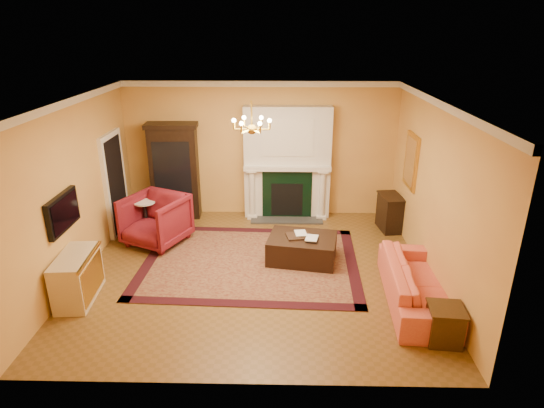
{
  "coord_description": "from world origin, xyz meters",
  "views": [
    {
      "loc": [
        0.48,
        -7.09,
        4.06
      ],
      "look_at": [
        0.31,
        0.3,
        1.17
      ],
      "focal_mm": 30.0,
      "sensor_mm": 36.0,
      "label": 1
    }
  ],
  "objects_px": {
    "china_cabinet": "(175,173)",
    "leather_ottoman": "(302,248)",
    "end_table": "(444,325)",
    "commode": "(77,277)",
    "wingback_armchair": "(155,218)",
    "pedestal_table": "(146,216)",
    "coral_sofa": "(417,277)",
    "console_table": "(390,213)"
  },
  "relations": [
    {
      "from": "coral_sofa",
      "to": "console_table",
      "type": "distance_m",
      "value": 2.77
    },
    {
      "from": "commode",
      "to": "leather_ottoman",
      "type": "height_order",
      "value": "commode"
    },
    {
      "from": "leather_ottoman",
      "to": "coral_sofa",
      "type": "bearing_deg",
      "value": -27.89
    },
    {
      "from": "leather_ottoman",
      "to": "pedestal_table",
      "type": "bearing_deg",
      "value": 173.32
    },
    {
      "from": "pedestal_table",
      "to": "console_table",
      "type": "relative_size",
      "value": 1.07
    },
    {
      "from": "coral_sofa",
      "to": "end_table",
      "type": "distance_m",
      "value": 0.99
    },
    {
      "from": "end_table",
      "to": "commode",
      "type": "bearing_deg",
      "value": 170.2
    },
    {
      "from": "pedestal_table",
      "to": "console_table",
      "type": "bearing_deg",
      "value": 5.55
    },
    {
      "from": "pedestal_table",
      "to": "console_table",
      "type": "distance_m",
      "value": 5.09
    },
    {
      "from": "wingback_armchair",
      "to": "commode",
      "type": "distance_m",
      "value": 2.15
    },
    {
      "from": "china_cabinet",
      "to": "pedestal_table",
      "type": "distance_m",
      "value": 1.32
    },
    {
      "from": "leather_ottoman",
      "to": "end_table",
      "type": "bearing_deg",
      "value": -41.34
    },
    {
      "from": "commode",
      "to": "leather_ottoman",
      "type": "xyz_separation_m",
      "value": [
        3.6,
        1.36,
        -0.14
      ]
    },
    {
      "from": "console_table",
      "to": "coral_sofa",
      "type": "bearing_deg",
      "value": -101.24
    },
    {
      "from": "china_cabinet",
      "to": "leather_ottoman",
      "type": "height_order",
      "value": "china_cabinet"
    },
    {
      "from": "pedestal_table",
      "to": "commode",
      "type": "height_order",
      "value": "pedestal_table"
    },
    {
      "from": "pedestal_table",
      "to": "commode",
      "type": "bearing_deg",
      "value": -100.96
    },
    {
      "from": "coral_sofa",
      "to": "china_cabinet",
      "type": "bearing_deg",
      "value": 56.62
    },
    {
      "from": "china_cabinet",
      "to": "console_table",
      "type": "relative_size",
      "value": 2.78
    },
    {
      "from": "pedestal_table",
      "to": "commode",
      "type": "relative_size",
      "value": 0.77
    },
    {
      "from": "end_table",
      "to": "pedestal_table",
      "type": "bearing_deg",
      "value": 147.11
    },
    {
      "from": "end_table",
      "to": "console_table",
      "type": "bearing_deg",
      "value": 89.08
    },
    {
      "from": "coral_sofa",
      "to": "console_table",
      "type": "height_order",
      "value": "coral_sofa"
    },
    {
      "from": "coral_sofa",
      "to": "end_table",
      "type": "bearing_deg",
      "value": -168.91
    },
    {
      "from": "china_cabinet",
      "to": "leather_ottoman",
      "type": "xyz_separation_m",
      "value": [
        2.76,
        -2.06,
        -0.78
      ]
    },
    {
      "from": "pedestal_table",
      "to": "end_table",
      "type": "height_order",
      "value": "pedestal_table"
    },
    {
      "from": "wingback_armchair",
      "to": "pedestal_table",
      "type": "height_order",
      "value": "wingback_armchair"
    },
    {
      "from": "china_cabinet",
      "to": "coral_sofa",
      "type": "relative_size",
      "value": 0.91
    },
    {
      "from": "coral_sofa",
      "to": "commode",
      "type": "bearing_deg",
      "value": 94.0
    },
    {
      "from": "commode",
      "to": "coral_sofa",
      "type": "distance_m",
      "value": 5.33
    },
    {
      "from": "coral_sofa",
      "to": "leather_ottoman",
      "type": "relative_size",
      "value": 1.84
    },
    {
      "from": "end_table",
      "to": "console_table",
      "type": "xyz_separation_m",
      "value": [
        0.06,
        3.73,
        0.11
      ]
    },
    {
      "from": "commode",
      "to": "console_table",
      "type": "xyz_separation_m",
      "value": [
        5.51,
        2.79,
        -0.01
      ]
    },
    {
      "from": "wingback_armchair",
      "to": "end_table",
      "type": "distance_m",
      "value": 5.59
    },
    {
      "from": "wingback_armchair",
      "to": "china_cabinet",
      "type": "bearing_deg",
      "value": 110.4
    },
    {
      "from": "end_table",
      "to": "leather_ottoman",
      "type": "height_order",
      "value": "end_table"
    },
    {
      "from": "commode",
      "to": "wingback_armchair",
      "type": "bearing_deg",
      "value": 66.24
    },
    {
      "from": "china_cabinet",
      "to": "leather_ottoman",
      "type": "distance_m",
      "value": 3.53
    },
    {
      "from": "china_cabinet",
      "to": "end_table",
      "type": "bearing_deg",
      "value": -47.25
    },
    {
      "from": "wingback_armchair",
      "to": "pedestal_table",
      "type": "xyz_separation_m",
      "value": [
        -0.28,
        0.28,
        -0.09
      ]
    },
    {
      "from": "commode",
      "to": "end_table",
      "type": "bearing_deg",
      "value": -13.88
    },
    {
      "from": "china_cabinet",
      "to": "pedestal_table",
      "type": "relative_size",
      "value": 2.6
    }
  ]
}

